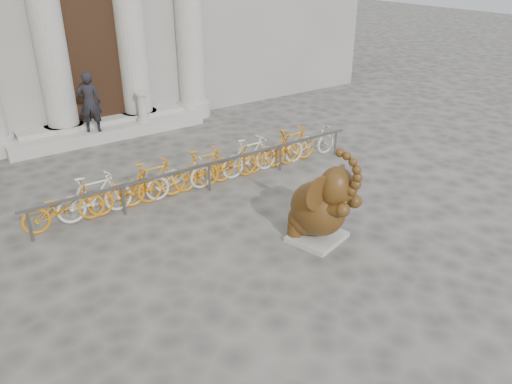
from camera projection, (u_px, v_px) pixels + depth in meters
ground at (300, 288)px, 8.64m from camera, size 80.00×80.00×0.00m
entrance_steps at (109, 130)px, 15.50m from camera, size 6.00×1.20×0.36m
elephant_statue at (320, 207)px, 9.73m from camera, size 1.34×1.61×2.04m
bike_rack at (204, 168)px, 12.06m from camera, size 8.57×0.53×1.00m
pedestrian at (90, 102)px, 14.49m from camera, size 0.76×0.64×1.78m
balustrade_post at (142, 108)px, 15.54m from camera, size 0.39×0.39×0.94m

